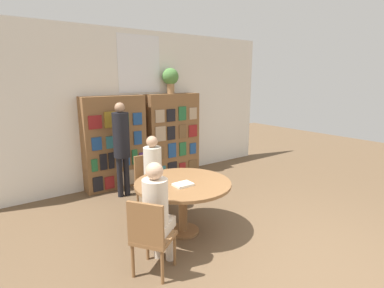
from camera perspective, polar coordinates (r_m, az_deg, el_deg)
The scene contains 12 objects.
ground_plane at distance 3.83m, azimuth 20.39°, elevation -21.37°, with size 16.00×16.00×0.00m, color brown.
wall_back at distance 6.20m, azimuth -9.84°, elevation 6.94°, with size 6.40×0.07×3.00m.
bookshelf_left at distance 5.86m, azimuth -14.48°, elevation 0.19°, with size 1.19×0.34×1.76m.
bookshelf_right at distance 6.44m, azimuth -3.66°, elevation 1.67°, with size 1.19×0.34×1.76m.
flower_vase at distance 6.31m, azimuth -4.14°, elevation 12.45°, with size 0.34×0.34×0.52m.
reading_table at distance 4.06m, azimuth -1.75°, elevation -8.69°, with size 1.29×1.29×0.73m.
chair_near_camera at distance 3.30m, azimuth -7.92°, elevation -16.70°, with size 0.56×0.56×0.87m.
chair_left_side at distance 4.91m, azimuth -8.18°, elevation -6.71°, with size 0.41×0.41×0.87m.
seated_reader_left at distance 4.70m, azimuth -7.26°, elevation -4.86°, with size 0.29×0.38×1.22m.
seated_reader_right at distance 3.35m, azimuth -6.66°, elevation -12.09°, with size 0.42×0.41×1.23m.
librarian_standing at distance 5.35m, azimuth -13.30°, elevation 0.64°, with size 0.28×0.55×1.68m.
open_book_on_table at distance 3.89m, azimuth -1.72°, elevation -7.71°, with size 0.24×0.18×0.03m.
Camera 1 is at (-2.75, -1.65, 2.08)m, focal length 28.00 mm.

